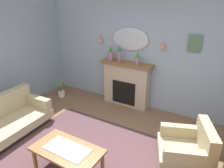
{
  "coord_description": "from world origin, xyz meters",
  "views": [
    {
      "loc": [
        1.71,
        -1.97,
        2.51
      ],
      "look_at": [
        -0.28,
        1.35,
        0.97
      ],
      "focal_mm": 32.23,
      "sensor_mm": 36.0,
      "label": 1
    }
  ],
  "objects_px": {
    "mantel_vase_centre": "(111,54)",
    "wall_mirror": "(130,39)",
    "mantel_vase_left": "(138,58)",
    "wall_sconce_left": "(100,39)",
    "framed_picture": "(195,43)",
    "floral_couch": "(4,119)",
    "fireplace": "(126,84)",
    "mantel_vase_right": "(119,53)",
    "coffee_table": "(67,152)",
    "potted_plant_small_fern": "(61,88)",
    "armchair_near_fireplace": "(189,146)",
    "wall_sconce_right": "(163,45)"
  },
  "relations": [
    {
      "from": "wall_mirror",
      "to": "fireplace",
      "type": "bearing_deg",
      "value": -90.0
    },
    {
      "from": "fireplace",
      "to": "framed_picture",
      "type": "height_order",
      "value": "framed_picture"
    },
    {
      "from": "mantel_vase_centre",
      "to": "floral_couch",
      "type": "distance_m",
      "value": 2.83
    },
    {
      "from": "mantel_vase_left",
      "to": "armchair_near_fireplace",
      "type": "relative_size",
      "value": 0.31
    },
    {
      "from": "floral_couch",
      "to": "potted_plant_small_fern",
      "type": "bearing_deg",
      "value": 98.66
    },
    {
      "from": "floral_couch",
      "to": "wall_sconce_right",
      "type": "bearing_deg",
      "value": 46.71
    },
    {
      "from": "mantel_vase_centre",
      "to": "coffee_table",
      "type": "bearing_deg",
      "value": -73.62
    },
    {
      "from": "fireplace",
      "to": "potted_plant_small_fern",
      "type": "relative_size",
      "value": 2.48
    },
    {
      "from": "coffee_table",
      "to": "mantel_vase_left",
      "type": "bearing_deg",
      "value": 89.91
    },
    {
      "from": "framed_picture",
      "to": "fireplace",
      "type": "bearing_deg",
      "value": -174.23
    },
    {
      "from": "mantel_vase_centre",
      "to": "wall_mirror",
      "type": "height_order",
      "value": "wall_mirror"
    },
    {
      "from": "potted_plant_small_fern",
      "to": "mantel_vase_left",
      "type": "bearing_deg",
      "value": 13.32
    },
    {
      "from": "mantel_vase_left",
      "to": "wall_sconce_left",
      "type": "height_order",
      "value": "wall_sconce_left"
    },
    {
      "from": "mantel_vase_centre",
      "to": "mantel_vase_left",
      "type": "distance_m",
      "value": 0.75
    },
    {
      "from": "wall_mirror",
      "to": "wall_sconce_left",
      "type": "height_order",
      "value": "wall_mirror"
    },
    {
      "from": "framed_picture",
      "to": "coffee_table",
      "type": "xyz_separation_m",
      "value": [
        -1.2,
        -2.72,
        -1.37
      ]
    },
    {
      "from": "wall_mirror",
      "to": "floral_couch",
      "type": "xyz_separation_m",
      "value": [
        -1.54,
        -2.58,
        -1.39
      ]
    },
    {
      "from": "mantel_vase_centre",
      "to": "mantel_vase_right",
      "type": "bearing_deg",
      "value": 0.0
    },
    {
      "from": "mantel_vase_left",
      "to": "floral_couch",
      "type": "xyz_separation_m",
      "value": [
        -1.84,
        -2.41,
        -1.01
      ]
    },
    {
      "from": "wall_mirror",
      "to": "armchair_near_fireplace",
      "type": "relative_size",
      "value": 0.91
    },
    {
      "from": "fireplace",
      "to": "coffee_table",
      "type": "relative_size",
      "value": 1.24
    },
    {
      "from": "fireplace",
      "to": "mantel_vase_centre",
      "type": "height_order",
      "value": "mantel_vase_centre"
    },
    {
      "from": "wall_sconce_left",
      "to": "coffee_table",
      "type": "distance_m",
      "value": 3.16
    },
    {
      "from": "mantel_vase_centre",
      "to": "mantel_vase_left",
      "type": "height_order",
      "value": "mantel_vase_centre"
    },
    {
      "from": "wall_mirror",
      "to": "coffee_table",
      "type": "height_order",
      "value": "wall_mirror"
    },
    {
      "from": "fireplace",
      "to": "wall_mirror",
      "type": "xyz_separation_m",
      "value": [
        -0.0,
        0.14,
        1.14
      ]
    },
    {
      "from": "fireplace",
      "to": "framed_picture",
      "type": "bearing_deg",
      "value": 5.77
    },
    {
      "from": "wall_mirror",
      "to": "armchair_near_fireplace",
      "type": "height_order",
      "value": "wall_mirror"
    },
    {
      "from": "fireplace",
      "to": "mantel_vase_left",
      "type": "height_order",
      "value": "mantel_vase_left"
    },
    {
      "from": "mantel_vase_centre",
      "to": "wall_sconce_left",
      "type": "relative_size",
      "value": 2.71
    },
    {
      "from": "floral_couch",
      "to": "mantel_vase_right",
      "type": "bearing_deg",
      "value": 61.04
    },
    {
      "from": "fireplace",
      "to": "mantel_vase_right",
      "type": "distance_m",
      "value": 0.84
    },
    {
      "from": "floral_couch",
      "to": "coffee_table",
      "type": "bearing_deg",
      "value": -3.94
    },
    {
      "from": "framed_picture",
      "to": "potted_plant_small_fern",
      "type": "xyz_separation_m",
      "value": [
        -3.33,
        -0.68,
        -1.49
      ]
    },
    {
      "from": "coffee_table",
      "to": "potted_plant_small_fern",
      "type": "bearing_deg",
      "value": 136.2
    },
    {
      "from": "mantel_vase_right",
      "to": "wall_mirror",
      "type": "bearing_deg",
      "value": 40.36
    },
    {
      "from": "wall_mirror",
      "to": "floral_couch",
      "type": "distance_m",
      "value": 3.31
    },
    {
      "from": "mantel_vase_centre",
      "to": "framed_picture",
      "type": "relative_size",
      "value": 1.05
    },
    {
      "from": "wall_mirror",
      "to": "wall_sconce_right",
      "type": "bearing_deg",
      "value": -3.37
    },
    {
      "from": "mantel_vase_right",
      "to": "framed_picture",
      "type": "height_order",
      "value": "framed_picture"
    },
    {
      "from": "wall_sconce_left",
      "to": "potted_plant_small_fern",
      "type": "height_order",
      "value": "wall_sconce_left"
    },
    {
      "from": "mantel_vase_right",
      "to": "mantel_vase_centre",
      "type": "bearing_deg",
      "value": -180.0
    },
    {
      "from": "wall_mirror",
      "to": "coffee_table",
      "type": "relative_size",
      "value": 0.87
    },
    {
      "from": "mantel_vase_centre",
      "to": "wall_sconce_left",
      "type": "bearing_deg",
      "value": 163.3
    },
    {
      "from": "coffee_table",
      "to": "armchair_near_fireplace",
      "type": "height_order",
      "value": "armchair_near_fireplace"
    },
    {
      "from": "wall_mirror",
      "to": "wall_sconce_left",
      "type": "distance_m",
      "value": 0.85
    },
    {
      "from": "fireplace",
      "to": "armchair_near_fireplace",
      "type": "xyz_separation_m",
      "value": [
        1.88,
        -1.36,
        -0.27
      ]
    },
    {
      "from": "mantel_vase_centre",
      "to": "wall_mirror",
      "type": "distance_m",
      "value": 0.61
    },
    {
      "from": "floral_couch",
      "to": "armchair_near_fireplace",
      "type": "xyz_separation_m",
      "value": [
        3.42,
        1.08,
        -0.01
      ]
    },
    {
      "from": "armchair_near_fireplace",
      "to": "mantel_vase_left",
      "type": "bearing_deg",
      "value": 139.85
    }
  ]
}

